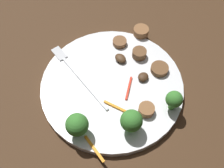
% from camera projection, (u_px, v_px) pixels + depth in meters
% --- Properties ---
extents(ground_plane, '(1.40, 1.40, 0.00)m').
position_uv_depth(ground_plane, '(112.00, 88.00, 0.52)').
color(ground_plane, '#422B19').
extents(plate, '(0.27, 0.27, 0.01)m').
position_uv_depth(plate, '(112.00, 86.00, 0.52)').
color(plate, white).
rests_on(plate, ground_plane).
extents(fork, '(0.18, 0.06, 0.00)m').
position_uv_depth(fork, '(75.00, 72.00, 0.52)').
color(fork, silver).
rests_on(fork, plate).
extents(broccoli_floret_0, '(0.04, 0.04, 0.05)m').
position_uv_depth(broccoli_floret_0, '(77.00, 125.00, 0.43)').
color(broccoli_floret_0, '#408630').
rests_on(broccoli_floret_0, plate).
extents(broccoli_floret_1, '(0.03, 0.03, 0.04)m').
position_uv_depth(broccoli_floret_1, '(174.00, 100.00, 0.46)').
color(broccoli_floret_1, '#408630').
rests_on(broccoli_floret_1, plate).
extents(broccoli_floret_2, '(0.04, 0.04, 0.05)m').
position_uv_depth(broccoli_floret_2, '(131.00, 121.00, 0.44)').
color(broccoli_floret_2, '#408630').
rests_on(broccoli_floret_2, plate).
extents(sausage_slice_0, '(0.04, 0.04, 0.02)m').
position_uv_depth(sausage_slice_0, '(139.00, 53.00, 0.54)').
color(sausage_slice_0, brown).
rests_on(sausage_slice_0, plate).
extents(sausage_slice_1, '(0.04, 0.04, 0.01)m').
position_uv_depth(sausage_slice_1, '(146.00, 110.00, 0.47)').
color(sausage_slice_1, brown).
rests_on(sausage_slice_1, plate).
extents(sausage_slice_2, '(0.04, 0.04, 0.01)m').
position_uv_depth(sausage_slice_2, '(120.00, 42.00, 0.56)').
color(sausage_slice_2, brown).
rests_on(sausage_slice_2, plate).
extents(sausage_slice_3, '(0.04, 0.04, 0.01)m').
position_uv_depth(sausage_slice_3, '(159.00, 69.00, 0.52)').
color(sausage_slice_3, brown).
rests_on(sausage_slice_3, plate).
extents(sausage_slice_4, '(0.05, 0.05, 0.02)m').
position_uv_depth(sausage_slice_4, '(141.00, 31.00, 0.57)').
color(sausage_slice_4, brown).
rests_on(sausage_slice_4, plate).
extents(mushroom_0, '(0.03, 0.03, 0.01)m').
position_uv_depth(mushroom_0, '(121.00, 58.00, 0.54)').
color(mushroom_0, '#4C331E').
rests_on(mushroom_0, plate).
extents(mushroom_1, '(0.03, 0.03, 0.01)m').
position_uv_depth(mushroom_1, '(143.00, 77.00, 0.51)').
color(mushroom_1, '#422B19').
rests_on(mushroom_1, plate).
extents(pepper_strip_0, '(0.04, 0.03, 0.00)m').
position_uv_depth(pepper_strip_0, '(116.00, 107.00, 0.48)').
color(pepper_strip_0, orange).
rests_on(pepper_strip_0, plate).
extents(pepper_strip_1, '(0.04, 0.03, 0.00)m').
position_uv_depth(pepper_strip_1, '(129.00, 88.00, 0.50)').
color(pepper_strip_1, red).
rests_on(pepper_strip_1, plate).
extents(pepper_strip_2, '(0.05, 0.02, 0.00)m').
position_uv_depth(pepper_strip_2, '(94.00, 149.00, 0.44)').
color(pepper_strip_2, orange).
rests_on(pepper_strip_2, plate).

